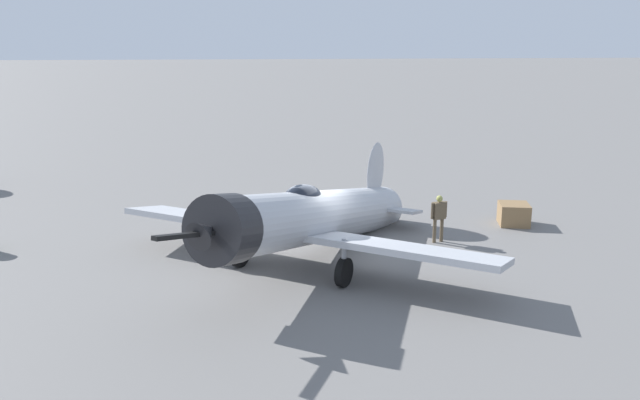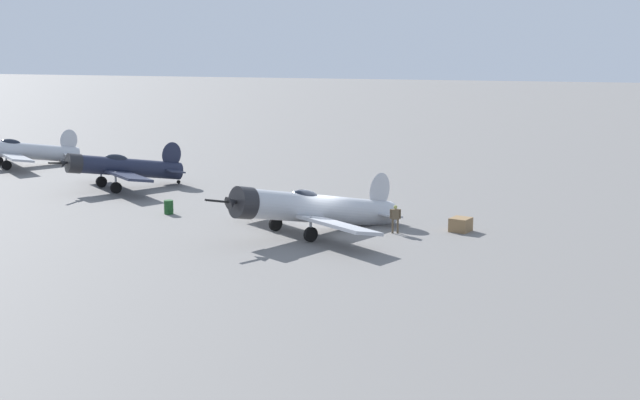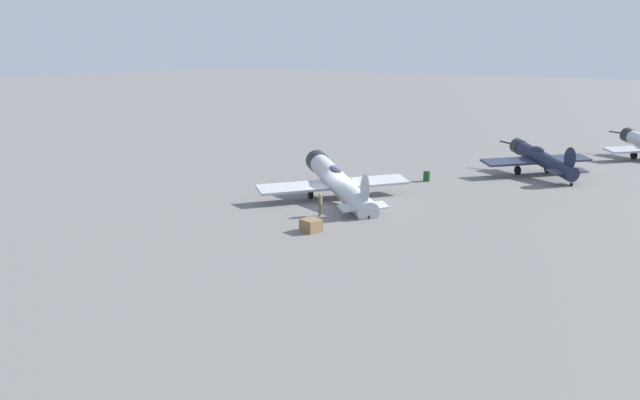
# 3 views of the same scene
# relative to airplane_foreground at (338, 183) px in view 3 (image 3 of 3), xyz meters

# --- Properties ---
(ground_plane) EXTENTS (400.00, 400.00, 0.00)m
(ground_plane) POSITION_rel_airplane_foreground_xyz_m (0.42, -0.29, -1.36)
(ground_plane) COLOR slate
(airplane_foreground) EXTENTS (10.56, 10.60, 3.47)m
(airplane_foreground) POSITION_rel_airplane_foreground_xyz_m (0.00, 0.00, 0.00)
(airplane_foreground) COLOR #B7BABF
(airplane_foreground) RESTS_ON ground_plane
(airplane_mid_apron) EXTENTS (9.00, 9.16, 3.24)m
(airplane_mid_apron) POSITION_rel_airplane_foreground_xyz_m (9.47, 17.77, 0.21)
(airplane_mid_apron) COLOR #1E2338
(airplane_mid_apron) RESTS_ON ground_plane
(ground_crew_mechanic) EXTENTS (0.33, 0.59, 1.57)m
(ground_crew_mechanic) POSITION_rel_airplane_foreground_xyz_m (1.41, -4.33, -0.41)
(ground_crew_mechanic) COLOR brown
(ground_crew_mechanic) RESTS_ON ground_plane
(equipment_crate) EXTENTS (1.32, 1.26, 0.77)m
(equipment_crate) POSITION_rel_airplane_foreground_xyz_m (3.06, -7.66, -0.98)
(equipment_crate) COLOR olive
(equipment_crate) RESTS_ON ground_plane
(fuel_drum) EXTENTS (0.60, 0.60, 0.85)m
(fuel_drum) POSITION_rel_airplane_foreground_xyz_m (2.30, 10.13, -0.94)
(fuel_drum) COLOR #19471E
(fuel_drum) RESTS_ON ground_plane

